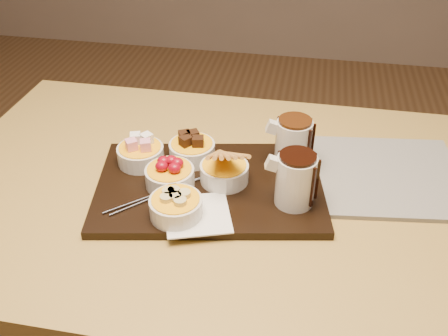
% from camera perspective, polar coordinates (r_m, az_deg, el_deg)
% --- Properties ---
extents(dining_table, '(1.20, 0.80, 0.75)m').
position_cam_1_polar(dining_table, '(1.11, -0.80, -5.96)').
color(dining_table, '#A8873E').
rests_on(dining_table, ground).
extents(serving_board, '(0.51, 0.38, 0.02)m').
position_cam_1_polar(serving_board, '(1.03, -1.64, -2.13)').
color(serving_board, black).
rests_on(serving_board, dining_table).
extents(napkin, '(0.15, 0.15, 0.00)m').
position_cam_1_polar(napkin, '(0.95, -3.02, -5.33)').
color(napkin, white).
rests_on(napkin, serving_board).
extents(bowl_marshmallows, '(0.10, 0.10, 0.04)m').
position_cam_1_polar(bowl_marshmallows, '(1.09, -9.49, 1.48)').
color(bowl_marshmallows, beige).
rests_on(bowl_marshmallows, serving_board).
extents(bowl_cake, '(0.10, 0.10, 0.04)m').
position_cam_1_polar(bowl_cake, '(1.09, -3.66, 1.94)').
color(bowl_cake, beige).
rests_on(bowl_cake, serving_board).
extents(bowl_strawberries, '(0.10, 0.10, 0.04)m').
position_cam_1_polar(bowl_strawberries, '(1.01, -6.20, -1.04)').
color(bowl_strawberries, beige).
rests_on(bowl_strawberries, serving_board).
extents(bowl_biscotti, '(0.10, 0.10, 0.04)m').
position_cam_1_polar(bowl_biscotti, '(1.02, 0.03, -0.55)').
color(bowl_biscotti, beige).
rests_on(bowl_biscotti, serving_board).
extents(bowl_bananas, '(0.10, 0.10, 0.04)m').
position_cam_1_polar(bowl_bananas, '(0.94, -5.50, -4.50)').
color(bowl_bananas, beige).
rests_on(bowl_bananas, serving_board).
extents(pitcher_dark_chocolate, '(0.09, 0.09, 0.10)m').
position_cam_1_polar(pitcher_dark_chocolate, '(0.95, 8.17, -1.43)').
color(pitcher_dark_chocolate, silver).
rests_on(pitcher_dark_chocolate, serving_board).
extents(pitcher_milk_chocolate, '(0.09, 0.09, 0.10)m').
position_cam_1_polar(pitcher_milk_chocolate, '(1.06, 7.90, 2.80)').
color(pitcher_milk_chocolate, silver).
rests_on(pitcher_milk_chocolate, serving_board).
extents(fondue_skewers, '(0.20, 0.21, 0.01)m').
position_cam_1_polar(fondue_skewers, '(1.00, -6.84, -2.59)').
color(fondue_skewers, silver).
rests_on(fondue_skewers, serving_board).
extents(newspaper, '(0.39, 0.33, 0.01)m').
position_cam_1_polar(newspaper, '(1.12, 17.08, -0.78)').
color(newspaper, beige).
rests_on(newspaper, dining_table).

